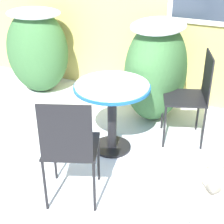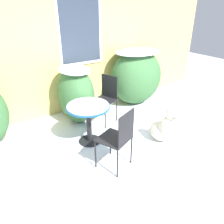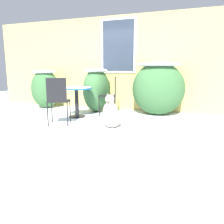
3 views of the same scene
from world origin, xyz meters
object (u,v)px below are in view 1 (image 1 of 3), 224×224
at_px(patio_chair_far_side, 70,146).
at_px(dog, 211,205).
at_px(patio_chair_near_table, 193,93).
at_px(patio_table, 112,99).

height_order(patio_chair_far_side, dog, patio_chair_far_side).
distance_m(patio_chair_far_side, dog, 1.19).
distance_m(patio_chair_near_table, patio_chair_far_side, 1.57).
distance_m(patio_chair_near_table, dog, 1.39).
bearing_deg(dog, patio_table, 144.43).
relative_size(patio_chair_near_table, patio_chair_far_side, 1.00).
bearing_deg(dog, patio_chair_near_table, 106.81).
bearing_deg(patio_chair_far_side, dog, 165.43).
bearing_deg(patio_chair_far_side, patio_chair_near_table, -137.30).
xyz_separation_m(patio_table, patio_chair_far_side, (0.03, -0.88, -0.02)).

